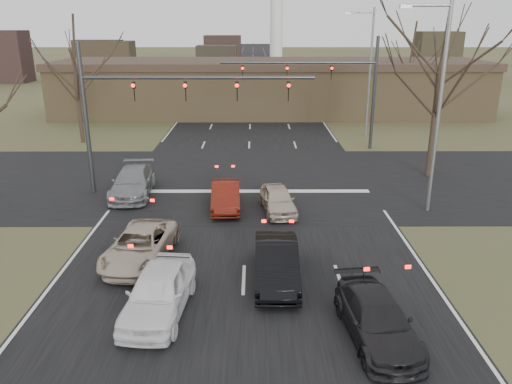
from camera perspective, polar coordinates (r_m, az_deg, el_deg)
ground at (r=15.89m, az=-1.64°, el=-15.27°), size 360.00×360.00×0.00m
road_main at (r=73.69m, az=-0.51°, el=11.93°), size 14.00×300.00×0.02m
road_cross at (r=29.53m, az=-0.95°, el=1.32°), size 200.00×14.00×0.02m
building at (r=51.55m, az=1.63°, el=11.90°), size 42.40×10.40×5.30m
mast_arm_near at (r=27.02m, az=-12.40°, el=10.26°), size 12.12×0.24×8.00m
mast_arm_far at (r=36.82m, az=9.08°, el=12.57°), size 11.12×0.24×8.00m
streetlight_right_near at (r=24.86m, az=19.95°, el=10.07°), size 2.34×0.25×10.00m
streetlight_right_far at (r=41.26m, az=12.68°, el=13.80°), size 2.34×0.25×10.00m
tree_right_near at (r=31.02m, az=20.83°, el=17.68°), size 6.90×6.90×11.50m
tree_left_far at (r=40.46m, az=-20.29°, el=15.54°), size 5.70×5.70×9.50m
tree_right_far at (r=50.35m, az=17.35°, el=15.83°), size 5.40×5.40×9.00m
car_silver_suv at (r=20.10m, az=-13.13°, el=-5.96°), size 2.63×4.86×1.29m
car_white_sedan at (r=16.53m, az=-11.05°, el=-11.09°), size 2.16×4.58×1.51m
car_black_hatch at (r=18.07m, az=2.36°, el=-8.11°), size 1.56×4.40×1.45m
car_charcoal_sedan at (r=15.54m, az=13.66°, el=-13.95°), size 2.23×4.52×1.26m
car_grey_ahead at (r=27.72m, az=-13.89°, el=1.11°), size 2.32×5.09×1.44m
car_red_ahead at (r=25.04m, az=-3.50°, el=-0.43°), size 1.60×4.06×1.31m
car_silver_ahead at (r=24.55m, az=2.52°, el=-0.87°), size 1.96×3.87×1.26m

